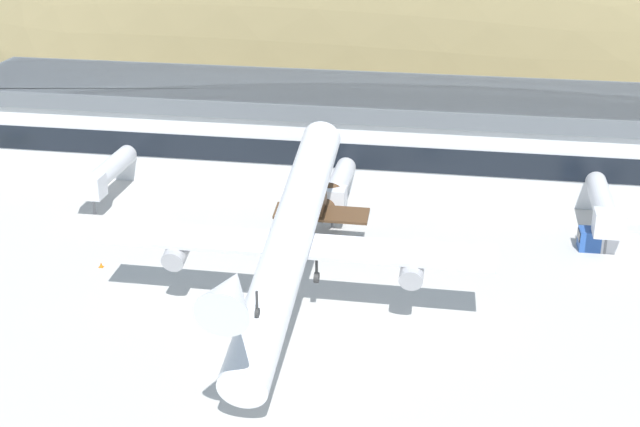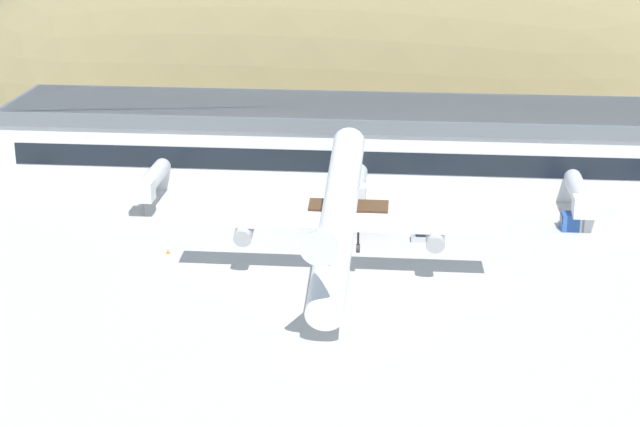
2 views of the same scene
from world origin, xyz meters
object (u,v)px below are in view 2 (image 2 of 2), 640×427
object	(u,v)px
jetway_0	(150,181)
jetway_2	(580,195)
service_car_0	(424,237)
traffic_cone_0	(168,251)
jetway_1	(356,186)
cargo_airplane	(339,218)
terminal_building	(373,137)
fuel_truck	(589,221)

from	to	relation	value
jetway_0	jetway_2	xyz separation A→B (m)	(62.60, -0.55, 0.00)
service_car_0	traffic_cone_0	distance (m)	34.66
jetway_1	cargo_airplane	xyz separation A→B (m)	(-0.46, -26.26, 4.17)
terminal_building	traffic_cone_0	world-z (taller)	terminal_building
fuel_truck	traffic_cone_0	world-z (taller)	fuel_truck
jetway_1	jetway_0	bearing A→B (deg)	-179.05
service_car_0	traffic_cone_0	bearing A→B (deg)	-166.83
jetway_2	traffic_cone_0	world-z (taller)	jetway_2
jetway_0	fuel_truck	xyz separation A→B (m)	(63.58, -4.28, -2.62)
jetway_0	terminal_building	bearing A→B (deg)	28.93
traffic_cone_0	service_car_0	bearing A→B (deg)	13.17
jetway_1	service_car_0	world-z (taller)	jetway_1
terminal_building	service_car_0	distance (m)	30.49
cargo_airplane	service_car_0	bearing A→B (deg)	54.65
jetway_1	service_car_0	size ratio (longest dim) A/B	3.54
jetway_2	fuel_truck	distance (m)	4.66
jetway_0	traffic_cone_0	distance (m)	20.32
jetway_2	fuel_truck	bearing A→B (deg)	-75.29
jetway_2	traffic_cone_0	xyz separation A→B (m)	(-55.71, -18.21, -3.71)
fuel_truck	jetway_2	bearing A→B (deg)	104.71
jetway_2	traffic_cone_0	distance (m)	58.73
traffic_cone_0	terminal_building	bearing A→B (deg)	55.37
jetway_1	fuel_truck	size ratio (longest dim) A/B	1.74
jetway_2	cargo_airplane	world-z (taller)	cargo_airplane
jetway_1	traffic_cone_0	xyz separation A→B (m)	(-23.65, -19.26, -3.71)
cargo_airplane	jetway_0	bearing A→B (deg)	139.43
terminal_building	cargo_airplane	world-z (taller)	cargo_airplane
jetway_2	cargo_airplane	distance (m)	41.36
cargo_airplane	fuel_truck	world-z (taller)	cargo_airplane
terminal_building	service_car_0	bearing A→B (deg)	-73.35
jetway_1	terminal_building	bearing A→B (deg)	84.85
jetway_1	traffic_cone_0	world-z (taller)	jetway_1
terminal_building	fuel_truck	xyz separation A→B (m)	(31.49, -22.01, -5.51)
terminal_building	jetway_1	size ratio (longest dim) A/B	8.73
jetway_0	jetway_1	xyz separation A→B (m)	(30.54, 0.51, -0.00)
jetway_1	traffic_cone_0	size ratio (longest dim) A/B	23.11
service_car_0	fuel_truck	xyz separation A→B (m)	(22.94, 6.58, 0.75)
jetway_1	fuel_truck	bearing A→B (deg)	-8.24
cargo_airplane	service_car_0	size ratio (longest dim) A/B	12.64
jetway_0	service_car_0	size ratio (longest dim) A/B	3.79
jetway_0	traffic_cone_0	xyz separation A→B (m)	(6.89, -18.75, -3.71)
cargo_airplane	service_car_0	world-z (taller)	cargo_airplane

